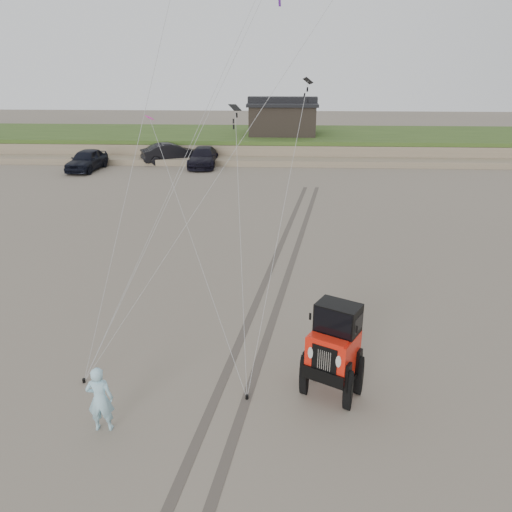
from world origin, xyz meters
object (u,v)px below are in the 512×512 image
at_px(jeep, 332,361).
at_px(man, 100,399).
at_px(cabin, 282,117).
at_px(truck_c, 203,157).
at_px(truck_a, 87,160).
at_px(truck_b, 172,153).

distance_m(jeep, man, 5.69).
distance_m(cabin, truck_c, 9.99).
xyz_separation_m(truck_a, truck_c, (8.98, 2.02, -0.06)).
bearing_deg(truck_a, cabin, 34.92).
xyz_separation_m(truck_c, man, (2.35, -31.52, 0.08)).
bearing_deg(truck_a, truck_c, 16.62).
height_order(cabin, truck_b, cabin).
distance_m(cabin, truck_b, 11.27).
xyz_separation_m(truck_b, jeep, (10.75, -31.38, 0.19)).
relative_size(truck_a, truck_b, 0.96).
bearing_deg(man, truck_b, -86.28).
height_order(truck_a, man, man).
bearing_deg(jeep, man, -135.00).
xyz_separation_m(truck_c, jeep, (7.82, -29.93, 0.25)).
xyz_separation_m(cabin, jeep, (1.38, -37.17, -2.22)).
bearing_deg(truck_c, man, -87.13).
distance_m(truck_b, man, 33.38).
relative_size(truck_a, man, 2.87).
relative_size(jeep, man, 3.23).
bearing_deg(truck_b, jeep, 173.69).
height_order(truck_b, truck_c, truck_b).
bearing_deg(truck_c, truck_b, 152.28).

